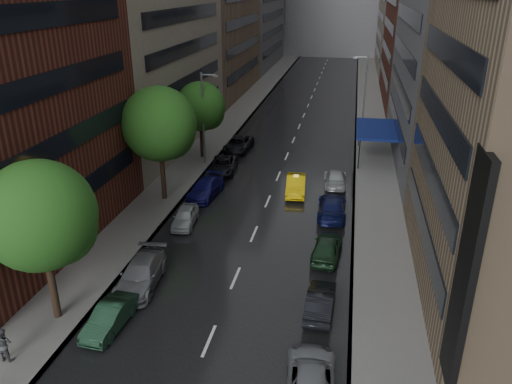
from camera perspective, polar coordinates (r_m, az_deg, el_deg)
road at (r=68.18m, az=5.33°, el=8.33°), size 14.00×140.00×0.01m
sidewalk_left at (r=69.57m, az=-2.15°, el=8.77°), size 4.00×140.00×0.15m
sidewalk_right at (r=67.93m, az=12.97°, el=7.86°), size 4.00×140.00×0.15m
tree_near at (r=27.13m, az=-23.50°, el=-2.51°), size 5.68×5.68×9.06m
tree_mid at (r=40.70m, az=-11.01°, el=7.62°), size 6.01×6.01×9.58m
tree_far at (r=51.20m, az=-6.37°, el=9.69°), size 4.98×4.98×7.94m
taxi at (r=43.31m, az=4.58°, el=0.81°), size 2.00×4.76×1.53m
parked_cars_left at (r=41.93m, az=-6.14°, el=-0.07°), size 2.82×35.63×1.55m
parked_cars_right at (r=34.31m, az=8.20°, el=-5.64°), size 2.59×29.93×1.57m
ped_black_umbrella at (r=27.41m, az=-27.04°, el=-14.67°), size 0.96×0.98×2.09m
street_lamp_left at (r=49.33m, az=-5.99°, el=8.55°), size 1.74×0.22×9.00m
street_lamp_right at (r=61.95m, az=12.25°, el=11.09°), size 1.74×0.22×9.00m
awning at (r=52.66m, az=13.56°, el=6.98°), size 4.00×8.00×3.12m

